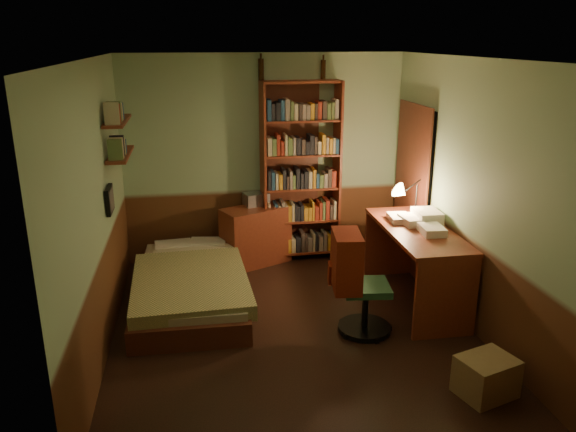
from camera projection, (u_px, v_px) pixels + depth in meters
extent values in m
cube|color=black|center=(292.00, 329.00, 5.60)|extent=(3.50, 4.00, 0.02)
cube|color=silver|center=(293.00, 57.00, 4.80)|extent=(3.50, 4.00, 0.02)
cube|color=#8BAE86|center=(264.00, 159.00, 7.09)|extent=(3.50, 0.02, 2.60)
cube|color=#8BAE86|center=(95.00, 213.00, 4.92)|extent=(0.02, 4.00, 2.60)
cube|color=#8BAE86|center=(469.00, 195.00, 5.49)|extent=(0.02, 4.00, 2.60)
cube|color=#8BAE86|center=(353.00, 299.00, 3.32)|extent=(3.50, 0.02, 2.60)
cube|color=black|center=(413.00, 191.00, 6.79)|extent=(0.06, 0.90, 2.00)
cube|color=#492014|center=(410.00, 191.00, 6.79)|extent=(0.02, 0.98, 2.08)
cube|color=olive|center=(190.00, 274.00, 6.10)|extent=(1.17, 2.13, 0.63)
cube|color=maroon|center=(256.00, 236.00, 7.12)|extent=(0.93, 0.72, 0.74)
cube|color=#B2B2B7|center=(256.00, 199.00, 7.10)|extent=(0.34, 0.29, 0.16)
cube|color=maroon|center=(301.00, 173.00, 7.06)|extent=(1.00, 0.37, 2.28)
cylinder|color=black|center=(261.00, 69.00, 6.70)|extent=(0.08, 0.08, 0.25)
cylinder|color=black|center=(323.00, 70.00, 6.83)|extent=(0.08, 0.08, 0.23)
cube|color=maroon|center=(415.00, 266.00, 6.03)|extent=(0.67, 1.60, 0.85)
cube|color=silver|center=(427.00, 217.00, 6.07)|extent=(0.26, 0.35, 0.14)
cone|color=black|center=(417.00, 190.00, 6.27)|extent=(0.21, 0.21, 0.58)
cube|color=#285A38|center=(367.00, 280.00, 5.39)|extent=(0.60, 0.55, 1.09)
cube|color=maroon|center=(374.00, 191.00, 5.38)|extent=(0.35, 0.51, 0.55)
cube|color=maroon|center=(120.00, 154.00, 5.88)|extent=(0.20, 0.90, 0.03)
cube|color=maroon|center=(117.00, 121.00, 5.77)|extent=(0.20, 0.90, 0.03)
cube|color=black|center=(110.00, 200.00, 5.50)|extent=(0.04, 0.32, 0.26)
cube|color=olive|center=(486.00, 376.00, 4.52)|extent=(0.52, 0.46, 0.33)
cube|color=olive|center=(486.00, 368.00, 4.74)|extent=(0.31, 0.26, 0.21)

